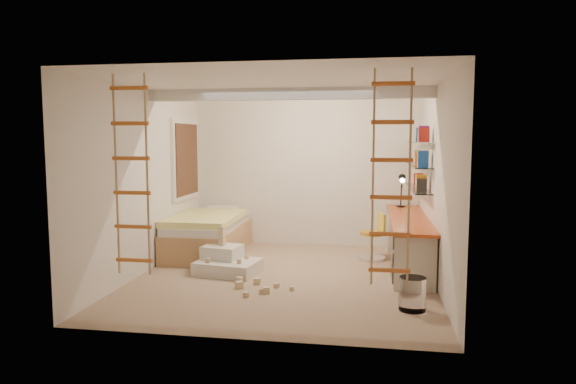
% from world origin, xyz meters
% --- Properties ---
extents(floor, '(4.50, 4.50, 0.00)m').
position_xyz_m(floor, '(0.00, 0.00, 0.00)').
color(floor, '#957B60').
rests_on(floor, ground).
extents(ceiling_beam, '(4.00, 0.18, 0.16)m').
position_xyz_m(ceiling_beam, '(0.00, 0.30, 2.52)').
color(ceiling_beam, white).
rests_on(ceiling_beam, ceiling).
extents(window_frame, '(0.06, 1.15, 1.35)m').
position_xyz_m(window_frame, '(-1.97, 1.50, 1.55)').
color(window_frame, white).
rests_on(window_frame, wall_left).
extents(window_blind, '(0.02, 1.00, 1.20)m').
position_xyz_m(window_blind, '(-1.93, 1.50, 1.55)').
color(window_blind, '#4C2D1E').
rests_on(window_blind, window_frame).
extents(rope_ladder_left, '(0.41, 0.04, 2.13)m').
position_xyz_m(rope_ladder_left, '(-1.35, -1.75, 1.52)').
color(rope_ladder_left, orange).
rests_on(rope_ladder_left, ceiling).
extents(rope_ladder_right, '(0.41, 0.04, 2.13)m').
position_xyz_m(rope_ladder_right, '(1.35, -1.75, 1.52)').
color(rope_ladder_right, '#C05620').
rests_on(rope_ladder_right, ceiling).
extents(waste_bin, '(0.30, 0.30, 0.37)m').
position_xyz_m(waste_bin, '(1.63, -1.14, 0.19)').
color(waste_bin, white).
rests_on(waste_bin, floor).
extents(desk, '(0.56, 2.80, 0.75)m').
position_xyz_m(desk, '(1.72, 0.86, 0.40)').
color(desk, '#C24716').
rests_on(desk, floor).
extents(shelves, '(0.25, 1.80, 0.71)m').
position_xyz_m(shelves, '(1.87, 1.13, 1.50)').
color(shelves, white).
rests_on(shelves, wall_right).
extents(bed, '(1.02, 2.00, 0.69)m').
position_xyz_m(bed, '(-1.48, 1.23, 0.33)').
color(bed, '#AD7F51').
rests_on(bed, floor).
extents(task_lamp, '(0.14, 0.36, 0.57)m').
position_xyz_m(task_lamp, '(1.67, 1.82, 1.14)').
color(task_lamp, black).
rests_on(task_lamp, desk).
extents(swivel_chair, '(0.55, 0.55, 0.73)m').
position_xyz_m(swivel_chair, '(1.21, 1.22, 0.27)').
color(swivel_chair, orange).
rests_on(swivel_chair, floor).
extents(play_platform, '(0.94, 0.79, 0.37)m').
position_xyz_m(play_platform, '(-0.85, 0.09, 0.15)').
color(play_platform, silver).
rests_on(play_platform, floor).
extents(toy_blocks, '(1.32, 1.22, 0.64)m').
position_xyz_m(toy_blocks, '(-0.49, -0.33, 0.19)').
color(toy_blocks, '#CCB284').
rests_on(toy_blocks, floor).
extents(books, '(0.14, 0.70, 0.92)m').
position_xyz_m(books, '(1.87, 1.13, 1.59)').
color(books, '#262626').
rests_on(books, shelves).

